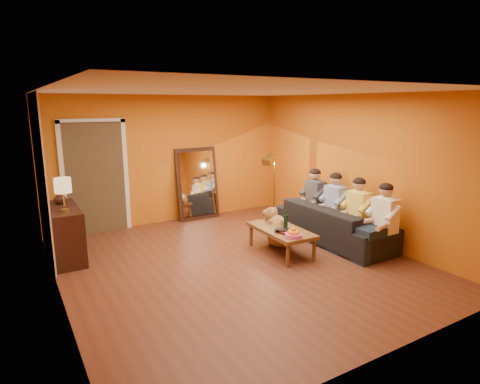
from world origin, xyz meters
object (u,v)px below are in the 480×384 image
person_mid_left (358,213)px  wine_bottle (286,220)px  sofa (333,223)px  vase (60,198)px  person_far_right (315,200)px  mirror_frame (197,183)px  floor_lamp (274,193)px  table_lamp (64,195)px  sideboard (65,233)px  person_mid_right (335,206)px  tumbler (283,223)px  laptop (278,221)px  coffee_table (281,241)px  dog (277,226)px  person_far_left (384,221)px

person_mid_left → wine_bottle: 1.29m
sofa → vase: 4.64m
person_far_right → mirror_frame: bearing=128.9°
floor_lamp → table_lamp: bearing=154.7°
sideboard → vase: vase is taller
sofa → person_mid_right: bearing=-52.4°
mirror_frame → person_mid_left: mirror_frame is taller
tumbler → laptop: bearing=75.4°
coffee_table → person_mid_right: bearing=6.4°
dog → person_mid_left: (1.12, -0.78, 0.26)m
person_mid_right → tumbler: (-1.16, 0.02, -0.14)m
table_lamp → person_far_right: 4.44m
coffee_table → person_mid_left: size_ratio=1.00×
person_far_left → person_mid_left: same height
coffee_table → laptop: bearing=64.6°
floor_lamp → laptop: (-0.51, -0.83, -0.29)m
sideboard → vase: bearing=90.0°
mirror_frame → dog: mirror_frame is taller
person_far_right → laptop: person_far_right is taller
wine_bottle → laptop: 0.44m
person_mid_right → vase: bearing=159.0°
person_far_right → person_far_left: bearing=-90.0°
floor_lamp → person_mid_left: 1.73m
sideboard → person_mid_right: (4.37, -1.43, 0.18)m
person_far_right → laptop: size_ratio=3.84×
person_mid_right → coffee_table: bearing=-175.4°
sofa → person_mid_right: person_mid_right is taller
mirror_frame → person_far_left: (1.58, -3.61, -0.15)m
floor_lamp → coffee_table: bearing=-144.8°
mirror_frame → floor_lamp: bearing=-55.4°
mirror_frame → person_far_right: (1.58, -1.96, -0.15)m
sofa → floor_lamp: floor_lamp is taller
sofa → dog: bearing=71.3°
table_lamp → sideboard: bearing=90.0°
sideboard → vase: 0.58m
dog → person_far_right: bearing=6.4°
sofa → wine_bottle: size_ratio=7.41×
mirror_frame → person_far_right: size_ratio=1.25×
mirror_frame → laptop: mirror_frame is taller
person_far_left → tumbler: bearing=136.1°
table_lamp → dog: 3.46m
dog → tumbler: 0.25m
wine_bottle → person_far_left: bearing=-37.6°
wine_bottle → floor_lamp: bearing=62.5°
person_mid_left → tumbler: person_mid_left is taller
table_lamp → wine_bottle: bearing=-22.2°
table_lamp → vase: 0.57m
vase → table_lamp: bearing=-90.0°
laptop → vase: bearing=116.9°
tumbler → dog: bearing=78.5°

